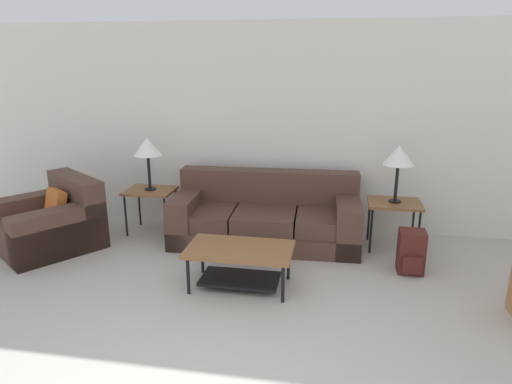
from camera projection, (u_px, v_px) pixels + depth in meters
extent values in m
cube|color=silver|center=(280.00, 128.00, 5.78)|extent=(8.82, 0.06, 2.60)
cube|color=#4C3328|center=(265.00, 234.00, 5.52)|extent=(2.24, 1.02, 0.22)
cube|color=#4C3328|center=(205.00, 215.00, 5.54)|extent=(0.75, 0.87, 0.20)
cube|color=#4C3328|center=(265.00, 218.00, 5.44)|extent=(0.75, 0.87, 0.20)
cube|color=#4C3328|center=(328.00, 221.00, 5.34)|extent=(0.75, 0.87, 0.20)
cube|color=#4C3328|center=(269.00, 186.00, 5.70)|extent=(2.22, 0.34, 0.40)
cube|color=#4C3328|center=(188.00, 216.00, 5.60)|extent=(0.31, 0.94, 0.58)
cube|color=#4C3328|center=(347.00, 224.00, 5.34)|extent=(0.31, 0.94, 0.58)
cube|color=#4C3328|center=(47.00, 231.00, 5.36)|extent=(1.45, 1.45, 0.40)
cube|color=#4C3328|center=(76.00, 192.00, 5.51)|extent=(1.00, 0.82, 0.40)
cube|color=#4C3328|center=(34.00, 217.00, 5.61)|extent=(0.81, 0.99, 0.56)
cube|color=#4C3328|center=(60.00, 233.00, 5.07)|extent=(0.81, 0.99, 0.56)
cube|color=orange|center=(55.00, 204.00, 5.36)|extent=(0.39, 0.35, 0.36)
cube|color=brown|center=(240.00, 249.00, 4.36)|extent=(1.02, 0.58, 0.04)
cylinder|color=black|center=(188.00, 276.00, 4.27)|extent=(0.03, 0.03, 0.37)
cylinder|color=black|center=(283.00, 284.00, 4.12)|extent=(0.03, 0.03, 0.37)
cylinder|color=black|center=(202.00, 256.00, 4.71)|extent=(0.03, 0.03, 0.37)
cylinder|color=black|center=(289.00, 262.00, 4.56)|extent=(0.03, 0.03, 0.37)
cube|color=black|center=(240.00, 279.00, 4.45)|extent=(0.76, 0.41, 0.02)
cube|color=brown|center=(150.00, 191.00, 5.74)|extent=(0.60, 0.49, 0.03)
cylinder|color=black|center=(126.00, 216.00, 5.67)|extent=(0.03, 0.03, 0.53)
cylinder|color=black|center=(165.00, 218.00, 5.58)|extent=(0.03, 0.03, 0.53)
cylinder|color=black|center=(139.00, 206.00, 6.06)|extent=(0.03, 0.03, 0.53)
cylinder|color=black|center=(176.00, 208.00, 5.97)|extent=(0.03, 0.03, 0.53)
cube|color=brown|center=(395.00, 203.00, 5.24)|extent=(0.60, 0.49, 0.03)
cylinder|color=black|center=(371.00, 231.00, 5.17)|extent=(0.03, 0.03, 0.53)
cylinder|color=black|center=(418.00, 234.00, 5.08)|extent=(0.03, 0.03, 0.53)
cylinder|color=black|center=(369.00, 219.00, 5.55)|extent=(0.03, 0.03, 0.53)
cylinder|color=black|center=(413.00, 222.00, 5.46)|extent=(0.03, 0.03, 0.53)
cylinder|color=black|center=(150.00, 189.00, 5.73)|extent=(0.14, 0.14, 0.02)
cylinder|color=black|center=(149.00, 172.00, 5.67)|extent=(0.04, 0.04, 0.42)
cone|color=white|center=(147.00, 147.00, 5.58)|extent=(0.35, 0.35, 0.22)
cylinder|color=black|center=(395.00, 201.00, 5.23)|extent=(0.14, 0.14, 0.02)
cylinder|color=black|center=(396.00, 183.00, 5.17)|extent=(0.04, 0.04, 0.42)
cone|color=white|center=(399.00, 155.00, 5.08)|extent=(0.35, 0.35, 0.22)
cube|color=#4C1E19|center=(411.00, 251.00, 4.72)|extent=(0.26, 0.24, 0.45)
cube|color=#4C1E19|center=(412.00, 265.00, 4.61)|extent=(0.20, 0.05, 0.18)
cylinder|color=#4C1E19|center=(402.00, 244.00, 4.86)|extent=(0.02, 0.02, 0.34)
cylinder|color=#4C1E19|center=(416.00, 245.00, 4.83)|extent=(0.02, 0.02, 0.34)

